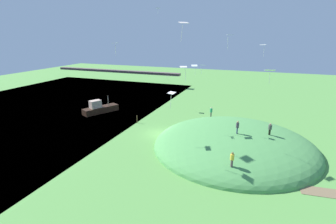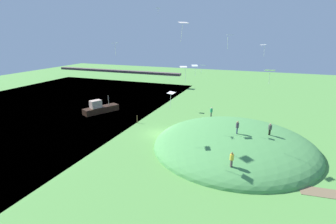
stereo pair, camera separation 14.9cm
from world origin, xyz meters
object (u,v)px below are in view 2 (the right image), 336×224
kite_7 (184,24)px  kite_6 (171,94)px  boat_on_lake (100,108)px  person_walking_path (232,158)px  mooring_post (137,119)px  kite_9 (230,35)px  kite_0 (115,44)px  person_with_child (237,126)px  kite_11 (203,66)px  person_watching_kites (270,128)px  kite_4 (184,68)px  kite_5 (270,71)px  kite_12 (158,8)px  kite_8 (169,76)px  kite_3 (195,66)px  kite_1 (263,45)px  person_on_hilltop (211,111)px

kite_7 → kite_6: bearing=-84.3°
boat_on_lake → person_walking_path: person_walking_path is taller
kite_7 → mooring_post: (-10.64, 7.38, -15.57)m
kite_9 → kite_0: bearing=-165.0°
person_with_child → kite_11: kite_11 is taller
person_watching_kites → person_walking_path: size_ratio=0.94×
kite_4 → person_walking_path: bearing=-42.8°
person_with_child → kite_11: size_ratio=1.50×
mooring_post → person_walking_path: bearing=-35.7°
person_walking_path → boat_on_lake: bearing=104.6°
person_with_child → kite_4: (-7.42, -0.06, 7.14)m
boat_on_lake → kite_5: (30.60, -9.86, 10.25)m
kite_4 → kite_7: kite_7 is taller
kite_9 → kite_6: bearing=-122.1°
person_walking_path → kite_4: (-7.71, 7.14, 8.19)m
kite_4 → kite_7: size_ratio=0.92×
kite_5 → kite_0: bearing=-173.0°
boat_on_lake → kite_4: bearing=92.9°
kite_0 → kite_12: bearing=96.0°
person_with_child → kite_7: (-7.01, -1.71, 12.56)m
kite_5 → kite_8: size_ratio=1.29×
boat_on_lake → kite_12: bearing=148.3°
kite_11 → kite_0: bearing=-155.8°
kite_5 → kite_11: (-8.19, 2.35, -0.04)m
person_with_child → kite_5: 8.16m
mooring_post → kite_4: bearing=-29.3°
kite_3 → kite_1: bearing=-2.2°
kite_1 → kite_0: bearing=-137.9°
kite_4 → kite_12: bearing=123.6°
boat_on_lake → kite_0: size_ratio=4.61×
person_watching_kites → kite_6: (-10.43, -8.99, 5.60)m
kite_0 → kite_11: size_ratio=1.37×
person_with_child → kite_11: bearing=-118.3°
kite_3 → kite_11: size_ratio=1.70×
kite_3 → kite_4: kite_4 is taller
person_watching_kites → person_on_hilltop: size_ratio=0.91×
person_watching_kites → kite_4: kite_4 is taller
boat_on_lake → mooring_post: boat_on_lake is taller
person_with_child → person_watching_kites: 4.30m
person_watching_kites → kite_6: 14.86m
kite_3 → mooring_post: bearing=-140.9°
person_with_child → kite_12: 27.94m
kite_1 → kite_7: (-8.96, -13.77, 2.86)m
kite_5 → mooring_post: kite_5 is taller
person_on_hilltop → kite_1: (7.32, 2.18, 11.02)m
kite_6 → mooring_post: 19.12m
boat_on_lake → kite_11: (22.40, -7.51, 10.22)m
person_walking_path → person_on_hilltop: bearing=62.5°
boat_on_lake → person_on_hilltop: (22.12, 1.34, 1.50)m
kite_0 → kite_4: kite_0 is taller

